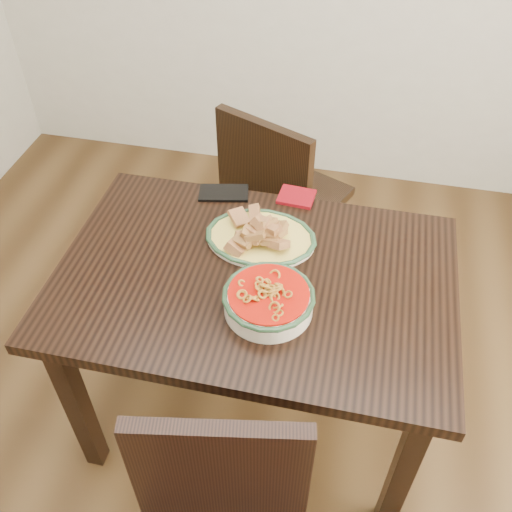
% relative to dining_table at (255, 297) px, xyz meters
% --- Properties ---
extents(floor, '(3.50, 3.50, 0.00)m').
position_rel_dining_table_xyz_m(floor, '(-0.00, -0.12, -0.65)').
color(floor, '#3B2612').
rests_on(floor, ground).
extents(dining_table, '(1.18, 0.79, 0.75)m').
position_rel_dining_table_xyz_m(dining_table, '(0.00, 0.00, 0.00)').
color(dining_table, black).
rests_on(dining_table, ground).
extents(chair_far, '(0.55, 0.55, 0.89)m').
position_rel_dining_table_xyz_m(chair_far, '(-0.06, 0.71, -0.15)').
color(chair_far, black).
rests_on(chair_far, ground).
extents(fish_plate, '(0.34, 0.27, 0.11)m').
position_rel_dining_table_xyz_m(fish_plate, '(-0.01, 0.15, 0.14)').
color(fish_plate, beige).
rests_on(fish_plate, dining_table).
extents(noodle_bowl, '(0.26, 0.26, 0.08)m').
position_rel_dining_table_xyz_m(noodle_bowl, '(0.07, -0.12, 0.14)').
color(noodle_bowl, beige).
rests_on(noodle_bowl, dining_table).
extents(smartphone, '(0.18, 0.12, 0.01)m').
position_rel_dining_table_xyz_m(smartphone, '(-0.19, 0.36, 0.11)').
color(smartphone, black).
rests_on(smartphone, dining_table).
extents(napkin, '(0.13, 0.11, 0.01)m').
position_rel_dining_table_xyz_m(napkin, '(0.06, 0.39, 0.11)').
color(napkin, maroon).
rests_on(napkin, dining_table).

